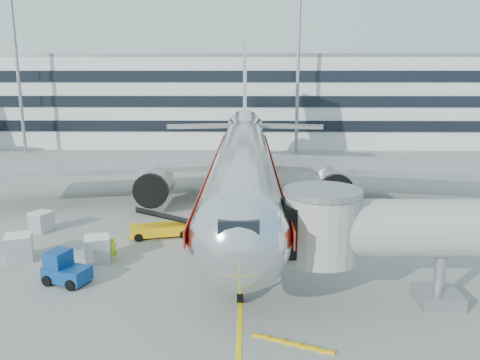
{
  "coord_description": "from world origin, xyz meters",
  "views": [
    {
      "loc": [
        0.37,
        -31.1,
        11.75
      ],
      "look_at": [
        -0.21,
        4.33,
        4.0
      ],
      "focal_mm": 35.0,
      "sensor_mm": 36.0,
      "label": 1
    }
  ],
  "objects_px": {
    "cargo_container_left": "(19,247)",
    "belt_loader": "(160,228)",
    "cargo_container_front": "(97,249)",
    "baggage_tug": "(64,269)",
    "main_jet": "(244,161)",
    "ramp_worker": "(113,249)",
    "cargo_container_right": "(41,221)"
  },
  "relations": [
    {
      "from": "cargo_container_left",
      "to": "belt_loader",
      "type": "bearing_deg",
      "value": 29.61
    },
    {
      "from": "belt_loader",
      "to": "cargo_container_front",
      "type": "xyz_separation_m",
      "value": [
        -3.25,
        -4.85,
        0.18
      ]
    },
    {
      "from": "belt_loader",
      "to": "baggage_tug",
      "type": "xyz_separation_m",
      "value": [
        -4.11,
        -8.23,
        0.19
      ]
    },
    {
      "from": "main_jet",
      "to": "baggage_tug",
      "type": "relative_size",
      "value": 17.46
    },
    {
      "from": "baggage_tug",
      "to": "cargo_container_left",
      "type": "bearing_deg",
      "value": 141.4
    },
    {
      "from": "main_jet",
      "to": "belt_loader",
      "type": "distance_m",
      "value": 11.71
    },
    {
      "from": "cargo_container_front",
      "to": "ramp_worker",
      "type": "relative_size",
      "value": 1.21
    },
    {
      "from": "cargo_container_left",
      "to": "ramp_worker",
      "type": "distance_m",
      "value": 6.23
    },
    {
      "from": "belt_loader",
      "to": "cargo_container_right",
      "type": "distance_m",
      "value": 9.64
    },
    {
      "from": "main_jet",
      "to": "cargo_container_front",
      "type": "height_order",
      "value": "main_jet"
    },
    {
      "from": "belt_loader",
      "to": "baggage_tug",
      "type": "distance_m",
      "value": 9.2
    },
    {
      "from": "cargo_container_right",
      "to": "main_jet",
      "type": "bearing_deg",
      "value": 27.09
    },
    {
      "from": "main_jet",
      "to": "cargo_container_right",
      "type": "bearing_deg",
      "value": -152.91
    },
    {
      "from": "cargo_container_left",
      "to": "cargo_container_right",
      "type": "relative_size",
      "value": 1.11
    },
    {
      "from": "main_jet",
      "to": "cargo_container_left",
      "type": "distance_m",
      "value": 20.55
    },
    {
      "from": "baggage_tug",
      "to": "cargo_container_right",
      "type": "bearing_deg",
      "value": 120.0
    },
    {
      "from": "ramp_worker",
      "to": "belt_loader",
      "type": "bearing_deg",
      "value": 11.28
    },
    {
      "from": "belt_loader",
      "to": "cargo_container_front",
      "type": "relative_size",
      "value": 2.5
    },
    {
      "from": "belt_loader",
      "to": "ramp_worker",
      "type": "height_order",
      "value": "belt_loader"
    },
    {
      "from": "baggage_tug",
      "to": "cargo_container_right",
      "type": "height_order",
      "value": "baggage_tug"
    },
    {
      "from": "main_jet",
      "to": "cargo_container_right",
      "type": "relative_size",
      "value": 26.68
    },
    {
      "from": "cargo_container_right",
      "to": "belt_loader",
      "type": "bearing_deg",
      "value": -7.21
    },
    {
      "from": "belt_loader",
      "to": "baggage_tug",
      "type": "relative_size",
      "value": 1.69
    },
    {
      "from": "main_jet",
      "to": "cargo_container_left",
      "type": "height_order",
      "value": "main_jet"
    },
    {
      "from": "baggage_tug",
      "to": "ramp_worker",
      "type": "distance_m",
      "value": 3.89
    },
    {
      "from": "cargo_container_right",
      "to": "cargo_container_front",
      "type": "relative_size",
      "value": 0.97
    },
    {
      "from": "cargo_container_left",
      "to": "cargo_container_front",
      "type": "height_order",
      "value": "cargo_container_left"
    },
    {
      "from": "main_jet",
      "to": "cargo_container_right",
      "type": "xyz_separation_m",
      "value": [
        -15.75,
        -8.06,
        -3.47
      ]
    },
    {
      "from": "baggage_tug",
      "to": "ramp_worker",
      "type": "height_order",
      "value": "baggage_tug"
    },
    {
      "from": "ramp_worker",
      "to": "cargo_container_left",
      "type": "bearing_deg",
      "value": 125.13
    },
    {
      "from": "cargo_container_front",
      "to": "ramp_worker",
      "type": "height_order",
      "value": "cargo_container_front"
    },
    {
      "from": "baggage_tug",
      "to": "cargo_container_right",
      "type": "relative_size",
      "value": 1.53
    }
  ]
}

